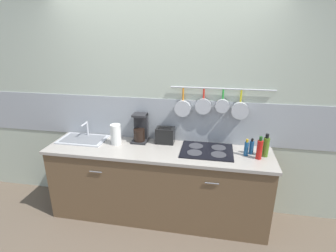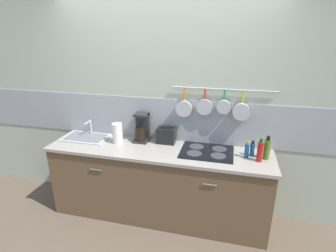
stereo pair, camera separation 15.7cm
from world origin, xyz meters
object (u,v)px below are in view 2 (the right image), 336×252
at_px(paper_towel_roll, 117,133).
at_px(bottle_dish_soap, 260,151).
at_px(toaster, 166,135).
at_px(bottle_olive_oil, 252,149).
at_px(coffee_maker, 142,129).
at_px(bottle_vinegar, 247,150).
at_px(bottle_sesame_oil, 267,149).

distance_m(paper_towel_roll, bottle_dish_soap, 1.58).
height_order(toaster, bottle_olive_oil, toaster).
bearing_deg(bottle_dish_soap, coffee_maker, 170.17).
xyz_separation_m(paper_towel_roll, toaster, (0.55, 0.14, -0.03)).
bearing_deg(bottle_olive_oil, bottle_vinegar, -138.32).
bearing_deg(bottle_vinegar, coffee_maker, 171.71).
relative_size(paper_towel_roll, coffee_maker, 0.71).
xyz_separation_m(bottle_vinegar, bottle_dish_soap, (0.12, -0.05, 0.03)).
height_order(bottle_vinegar, bottle_olive_oil, bottle_vinegar).
distance_m(bottle_vinegar, bottle_sesame_oil, 0.20).
distance_m(coffee_maker, toaster, 0.30).
distance_m(coffee_maker, bottle_sesame_oil, 1.41).
bearing_deg(bottle_sesame_oil, bottle_dish_soap, -134.73).
xyz_separation_m(toaster, bottle_sesame_oil, (1.10, -0.15, 0.02)).
distance_m(coffee_maker, bottle_olive_oil, 1.27).
bearing_deg(coffee_maker, bottle_olive_oil, -5.60).
relative_size(coffee_maker, bottle_olive_oil, 1.93).
bearing_deg(toaster, bottle_sesame_oil, -8.02).
distance_m(bottle_vinegar, bottle_olive_oil, 0.08).
distance_m(toaster, bottle_olive_oil, 0.97).
height_order(toaster, bottle_dish_soap, bottle_dish_soap).
bearing_deg(bottle_dish_soap, bottle_sesame_oil, 45.27).
xyz_separation_m(bottle_dish_soap, bottle_sesame_oil, (0.07, 0.07, 0.00)).
bearing_deg(bottle_dish_soap, bottle_vinegar, 155.98).
xyz_separation_m(bottle_vinegar, bottle_sesame_oil, (0.20, 0.02, 0.03)).
xyz_separation_m(coffee_maker, bottle_sesame_oil, (1.40, -0.16, -0.03)).
relative_size(bottle_dish_soap, bottle_sesame_oil, 0.98).
bearing_deg(bottle_olive_oil, coffee_maker, 174.40).
xyz_separation_m(toaster, bottle_dish_soap, (1.03, -0.23, 0.02)).
height_order(coffee_maker, bottle_olive_oil, coffee_maker).
relative_size(toaster, bottle_vinegar, 1.24).
bearing_deg(bottle_vinegar, bottle_dish_soap, -24.02).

